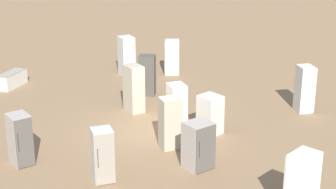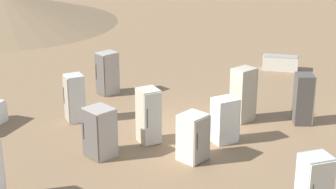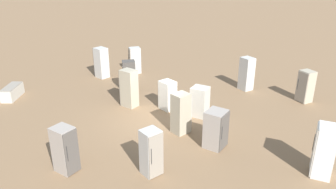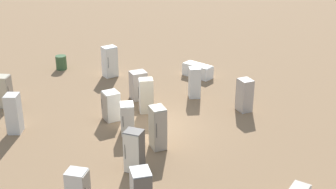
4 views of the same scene
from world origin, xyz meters
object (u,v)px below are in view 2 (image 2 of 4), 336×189
(discarded_fridge_1, at_px, (107,73))
(discarded_fridge_13, at_px, (304,99))
(discarded_fridge_12, at_px, (280,63))
(discarded_fridge_4, at_px, (74,98))
(discarded_fridge_6, at_px, (243,95))
(discarded_fridge_7, at_px, (149,116))
(discarded_fridge_0, at_px, (100,132))
(discarded_fridge_5, at_px, (193,137))
(discarded_fridge_2, at_px, (225,120))

(discarded_fridge_1, height_order, discarded_fridge_13, discarded_fridge_13)
(discarded_fridge_12, xyz_separation_m, discarded_fridge_13, (-3.06, 5.32, 0.54))
(discarded_fridge_4, distance_m, discarded_fridge_6, 5.74)
(discarded_fridge_6, distance_m, discarded_fridge_7, 3.63)
(discarded_fridge_7, height_order, discarded_fridge_13, discarded_fridge_7)
(discarded_fridge_0, relative_size, discarded_fridge_6, 0.81)
(discarded_fridge_1, xyz_separation_m, discarded_fridge_6, (-5.61, -0.45, 0.11))
(discarded_fridge_4, height_order, discarded_fridge_13, discarded_fridge_13)
(discarded_fridge_1, height_order, discarded_fridge_7, discarded_fridge_7)
(discarded_fridge_1, relative_size, discarded_fridge_4, 1.00)
(discarded_fridge_5, xyz_separation_m, discarded_fridge_6, (0.17, -3.55, 0.23))
(discarded_fridge_0, relative_size, discarded_fridge_7, 0.86)
(discarded_fridge_5, height_order, discarded_fridge_12, discarded_fridge_5)
(discarded_fridge_1, height_order, discarded_fridge_5, discarded_fridge_1)
(discarded_fridge_0, bearing_deg, discarded_fridge_13, -112.33)
(discarded_fridge_12, height_order, discarded_fridge_13, discarded_fridge_13)
(discarded_fridge_2, height_order, discarded_fridge_13, discarded_fridge_13)
(discarded_fridge_1, xyz_separation_m, discarded_fridge_5, (-5.78, 3.11, -0.12))
(discarded_fridge_2, bearing_deg, discarded_fridge_12, 130.16)
(discarded_fridge_7, relative_size, discarded_fridge_13, 1.01)
(discarded_fridge_0, relative_size, discarded_fridge_1, 0.91)
(discarded_fridge_1, xyz_separation_m, discarded_fridge_13, (-7.40, -1.36, 0.03))
(discarded_fridge_7, xyz_separation_m, discarded_fridge_13, (-3.43, -4.15, -0.01))
(discarded_fridge_2, bearing_deg, discarded_fridge_1, -164.61)
(discarded_fridge_5, relative_size, discarded_fridge_12, 0.86)
(discarded_fridge_5, height_order, discarded_fridge_13, discarded_fridge_13)
(discarded_fridge_1, bearing_deg, discarded_fridge_4, 120.66)
(discarded_fridge_4, xyz_separation_m, discarded_fridge_13, (-6.53, -4.15, 0.04))
(discarded_fridge_4, bearing_deg, discarded_fridge_2, -134.15)
(discarded_fridge_12, bearing_deg, discarded_fridge_4, -39.96)
(discarded_fridge_4, relative_size, discarded_fridge_7, 0.95)
(discarded_fridge_7, distance_m, discarded_fridge_13, 5.38)
(discarded_fridge_4, distance_m, discarded_fridge_13, 7.74)
(discarded_fridge_2, relative_size, discarded_fridge_13, 0.83)
(discarded_fridge_1, bearing_deg, discarded_fridge_13, -156.29)
(discarded_fridge_2, height_order, discarded_fridge_4, discarded_fridge_4)
(discarded_fridge_4, bearing_deg, discarded_fridge_5, -152.73)
(discarded_fridge_4, height_order, discarded_fridge_6, discarded_fridge_6)
(discarded_fridge_0, height_order, discarded_fridge_6, discarded_fridge_6)
(discarded_fridge_4, relative_size, discarded_fridge_5, 1.17)
(discarded_fridge_12, bearing_deg, discarded_fridge_2, -8.81)
(discarded_fridge_0, xyz_separation_m, discarded_fridge_2, (-2.57, -2.97, -0.04))
(discarded_fridge_2, relative_size, discarded_fridge_4, 0.87)
(discarded_fridge_4, bearing_deg, discarded_fridge_7, -149.12)
(discarded_fridge_4, bearing_deg, discarded_fridge_1, -41.74)
(discarded_fridge_5, bearing_deg, discarded_fridge_6, -168.70)
(discarded_fridge_0, xyz_separation_m, discarded_fridge_12, (-0.98, -11.09, -0.43))
(discarded_fridge_0, distance_m, discarded_fridge_6, 5.36)
(discarded_fridge_2, xyz_separation_m, discarded_fridge_13, (-1.47, -2.80, 0.14))
(discarded_fridge_2, relative_size, discarded_fridge_12, 0.88)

